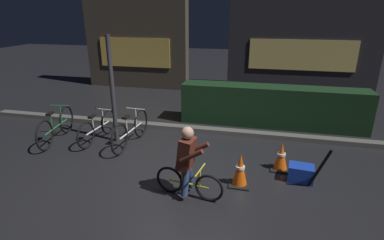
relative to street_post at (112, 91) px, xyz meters
The scene contains 14 objects.
ground_plane 2.48m from the street_post, 33.94° to the right, with size 40.00×40.00×0.00m, color black.
sidewalk_curb 2.36m from the street_post, 29.28° to the left, with size 12.00×0.24×0.12m, color #56544F.
hedge_row 4.11m from the street_post, 27.93° to the left, with size 4.80×0.70×1.07m, color black.
storefront_left 5.63m from the street_post, 106.86° to the left, with size 4.07×0.54×4.60m.
storefront_right 7.67m from the street_post, 52.26° to the left, with size 5.39×0.54×4.76m.
street_post is the anchor object (origin of this frame).
parked_bike_leftmost 1.66m from the street_post, 167.68° to the right, with size 0.46×1.72×0.80m.
parked_bike_left_mid 1.01m from the street_post, behind, with size 0.46×1.55×0.71m.
parked_bike_center_left 0.98m from the street_post, 15.69° to the right, with size 0.46×1.73×0.80m.
traffic_cone_near 3.41m from the street_post, 23.34° to the right, with size 0.36×0.36×0.61m.
traffic_cone_far 3.90m from the street_post, ahead, with size 0.36×0.36×0.56m.
blue_crate 4.32m from the street_post, 12.43° to the right, with size 0.44×0.32×0.30m, color #193DB7.
cyclist 2.92m from the street_post, 39.66° to the right, with size 1.18×0.57×1.25m.
closed_umbrella 4.56m from the street_post, 14.86° to the right, with size 0.05×0.05×0.85m, color black.
Camera 1 is at (1.45, -4.83, 2.93)m, focal length 28.17 mm.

